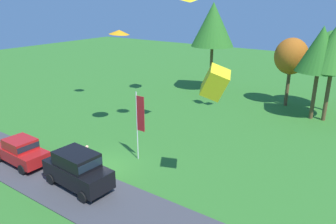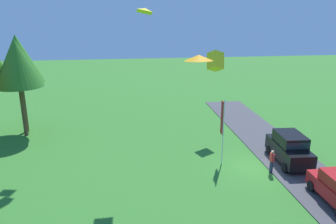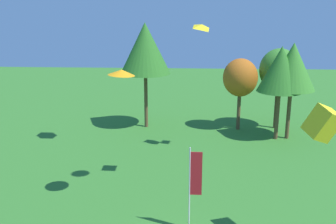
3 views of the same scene
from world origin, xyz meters
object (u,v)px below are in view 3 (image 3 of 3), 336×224
tree_far_left (145,48)px  tree_far_right (281,69)px  kite_delta_trailing_tail (121,72)px  flag_banner (194,179)px  kite_box_high_left (323,123)px  kite_diamond_topmost (202,26)px  tree_lone_near (279,70)px  tree_center_back (293,67)px  tree_left_of_center (240,78)px

tree_far_left → tree_far_right: tree_far_left is taller
tree_far_right → kite_delta_trailing_tail: tree_far_right is taller
tree_far_right → flag_banner: (-8.00, -16.14, -3.46)m
tree_far_right → kite_box_high_left: bearing=-96.0°
kite_diamond_topmost → kite_box_high_left: kite_diamond_topmost is taller
kite_diamond_topmost → tree_lone_near: bearing=59.8°
tree_far_left → tree_lone_near: bearing=1.2°
tree_far_right → tree_center_back: 1.13m
flag_banner → kite_delta_trailing_tail: kite_delta_trailing_tail is taller
tree_lone_near → kite_box_high_left: tree_lone_near is taller
tree_far_right → kite_delta_trailing_tail: 18.14m
flag_banner → tree_far_left: bearing=103.6°
tree_left_of_center → tree_far_left: bearing=177.6°
tree_center_back → kite_diamond_topmost: (-8.66, -10.87, 4.16)m
kite_box_high_left → kite_delta_trailing_tail: bearing=159.2°
kite_delta_trailing_tail → kite_box_high_left: kite_delta_trailing_tail is taller
kite_delta_trailing_tail → kite_box_high_left: 11.34m
tree_left_of_center → tree_far_right: bearing=-40.6°
tree_left_of_center → kite_diamond_topmost: bearing=-107.9°
tree_left_of_center → kite_diamond_topmost: kite_diamond_topmost is taller
tree_far_right → flag_banner: tree_far_right is taller
tree_center_back → tree_lone_near: bearing=97.9°
tree_center_back → kite_delta_trailing_tail: 19.02m
tree_far_right → kite_delta_trailing_tail: bearing=-133.0°
tree_far_right → tree_lone_near: 3.56m
tree_far_left → kite_box_high_left: 23.10m
flag_banner → kite_delta_trailing_tail: 7.46m
tree_left_of_center → flag_banner: size_ratio=1.44×
tree_center_back → kite_box_high_left: bearing=-99.5°
tree_far_left → flag_banner: size_ratio=2.12×
tree_lone_near → flag_banner: bearing=-113.8°
kite_delta_trailing_tail → tree_left_of_center: bearing=60.4°
tree_far_left → tree_lone_near: (13.32, 0.28, -2.10)m
tree_far_right → kite_delta_trailing_tail: (-12.30, -13.20, 1.88)m
kite_diamond_topmost → kite_box_high_left: size_ratio=0.69×
tree_lone_near → tree_center_back: size_ratio=0.90×
kite_box_high_left → tree_left_of_center: bearing=94.0°
kite_delta_trailing_tail → tree_center_back: bearing=45.0°
tree_far_left → kite_diamond_topmost: size_ratio=10.30×
tree_far_right → flag_banner: 18.34m
tree_far_right → tree_center_back: bearing=10.8°
tree_left_of_center → kite_box_high_left: (1.41, -19.95, 1.47)m
tree_left_of_center → kite_diamond_topmost: 15.23m
tree_left_of_center → tree_center_back: size_ratio=0.80×
tree_left_of_center → kite_diamond_topmost: size_ratio=6.99×
tree_lone_near → kite_box_high_left: bearing=-96.8°
tree_far_left → flag_banner: 20.46m
kite_box_high_left → flag_banner: bearing=170.4°
tree_center_back → kite_delta_trailing_tail: (-13.39, -13.41, 1.65)m
kite_box_high_left → tree_far_right: bearing=84.0°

